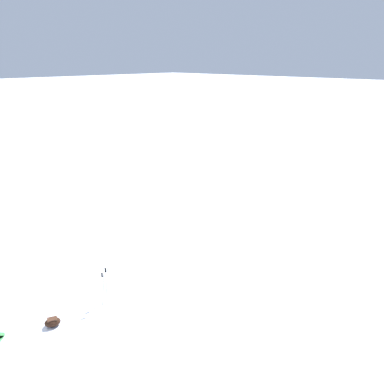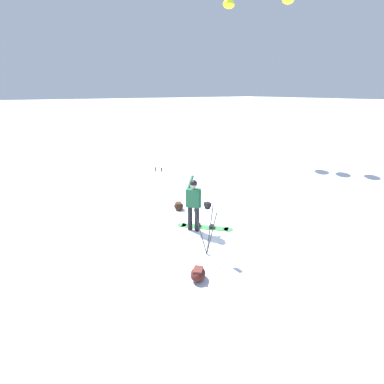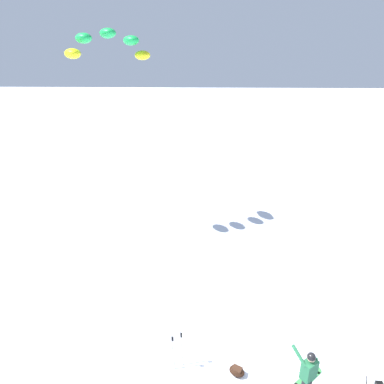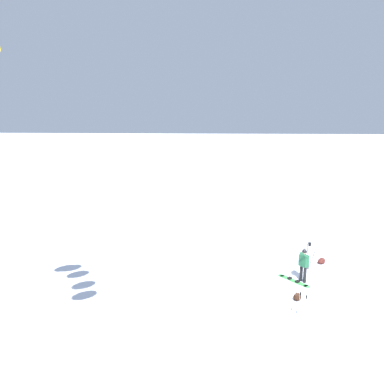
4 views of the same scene
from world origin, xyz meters
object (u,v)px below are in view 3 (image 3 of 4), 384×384
snowboard (302,384)px  traction_kite (109,44)px  gear_bag_small (237,371)px  snowboarder (308,372)px  ski_poles (177,346)px

snowboard → traction_kite: bearing=-141.0°
snowboard → gear_bag_small: (-0.19, -1.80, 0.11)m
traction_kite → gear_bag_small: bearing=32.3°
snowboarder → gear_bag_small: snowboarder is taller
traction_kite → gear_bag_small: size_ratio=7.12×
snowboarder → gear_bag_small: bearing=-108.5°
snowboard → snowboarder: bearing=-6.1°
gear_bag_small → snowboard: bearing=84.0°
snowboard → gear_bag_small: gear_bag_small is taller
gear_bag_small → ski_poles: 1.86m
snowboard → gear_bag_small: 1.81m
snowboarder → traction_kite: 14.92m
traction_kite → ski_poles: traction_kite is taller
traction_kite → snowboard: bearing=39.0°
ski_poles → traction_kite: bearing=-155.7°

